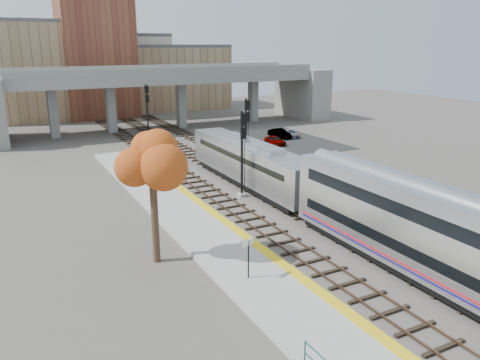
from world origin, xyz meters
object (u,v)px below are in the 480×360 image
locomotive (250,162)px  signal_mast_mid (246,136)px  signal_mast_near (242,155)px  car_a (275,140)px  coach (466,249)px  car_b (280,133)px  signal_mast_far (147,113)px  car_c (290,133)px  tree (152,163)px

locomotive → signal_mast_mid: (2.00, 4.47, 1.56)m
signal_mast_near → car_a: signal_mast_near is taller
coach → car_b: coach is taller
coach → signal_mast_far: bearing=92.5°
coach → car_c: coach is taller
locomotive → signal_mast_mid: 5.14m
tree → car_c: size_ratio=2.24×
signal_mast_mid → car_c: 19.98m
signal_mast_mid → signal_mast_far: bearing=101.5°
car_a → car_c: car_a is taller
car_c → locomotive: bearing=-133.6°
locomotive → car_b: 23.49m
car_a → signal_mast_mid: bearing=-139.6°
signal_mast_mid → signal_mast_far: size_ratio=0.99×
signal_mast_near → car_a: 22.23m
car_b → car_c: size_ratio=1.04×
car_b → car_a: bearing=-135.9°
locomotive → car_a: 18.86m
car_b → signal_mast_near: bearing=-135.7°
tree → car_a: tree is taller
signal_mast_mid → car_a: size_ratio=2.19×
car_a → car_b: size_ratio=0.89×
signal_mast_mid → car_b: 19.01m
car_c → coach: bearing=-113.3°
signal_mast_near → car_a: size_ratio=2.15×
signal_mast_far → locomotive: bearing=-85.1°
signal_mast_near → tree: tree is taller
locomotive → tree: 17.18m
coach → signal_mast_mid: (2.00, 27.08, 1.04)m
signal_mast_near → car_b: 26.84m
car_c → signal_mast_mid: bearing=-138.0°
signal_mast_near → signal_mast_far: 27.14m
coach → signal_mast_near: bearing=95.9°
signal_mast_near → car_c: size_ratio=2.00×
locomotive → signal_mast_mid: signal_mast_mid is taller
coach → car_a: bearing=72.4°
signal_mast_far → tree: 37.34m
signal_mast_far → signal_mast_near: bearing=-90.0°
signal_mast_mid → car_c: size_ratio=2.04×
locomotive → tree: bearing=-138.5°
locomotive → car_a: (11.80, 14.62, -1.65)m
signal_mast_near → car_a: bearing=50.8°
coach → signal_mast_far: signal_mast_far is taller
coach → locomotive: bearing=90.0°
car_a → locomotive: bearing=-134.5°
signal_mast_near → car_c: 27.72m
coach → signal_mast_far: size_ratio=3.29×
signal_mast_mid → signal_mast_near: bearing=-120.7°
locomotive → tree: size_ratio=2.29×
signal_mast_mid → car_c: (14.31, 13.56, -3.26)m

